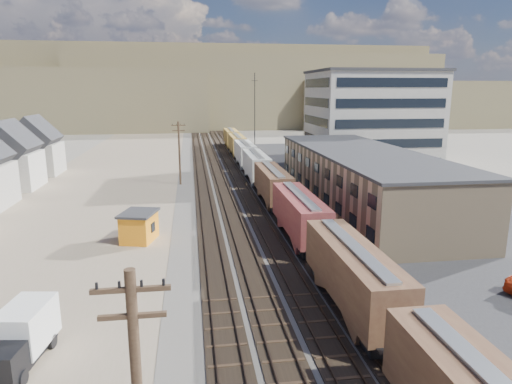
{
  "coord_description": "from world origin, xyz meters",
  "views": [
    {
      "loc": [
        -6.73,
        -30.1,
        14.81
      ],
      "look_at": [
        0.75,
        21.85,
        3.0
      ],
      "focal_mm": 32.0,
      "sensor_mm": 36.0,
      "label": 1
    }
  ],
  "objects": [
    {
      "name": "hills_north",
      "position": [
        0.17,
        167.92,
        14.1
      ],
      "size": [
        265.0,
        80.0,
        32.0
      ],
      "color": "brown",
      "rests_on": "ground"
    },
    {
      "name": "dirt_yard",
      "position": [
        -20.0,
        40.0,
        0.01
      ],
      "size": [
        24.0,
        180.0,
        0.03
      ],
      "primitive_type": "cube",
      "color": "#817259",
      "rests_on": "ground"
    },
    {
      "name": "freight_train",
      "position": [
        3.8,
        35.36,
        2.79
      ],
      "size": [
        3.0,
        119.74,
        4.46
      ],
      "color": "black",
      "rests_on": "ground"
    },
    {
      "name": "warehouse",
      "position": [
        14.98,
        25.0,
        3.65
      ],
      "size": [
        12.4,
        40.4,
        7.25
      ],
      "color": "tan",
      "rests_on": "ground"
    },
    {
      "name": "maintenance_shed",
      "position": [
        -12.06,
        14.64,
        1.53
      ],
      "size": [
        4.11,
        4.76,
        2.99
      ],
      "color": "orange",
      "rests_on": "ground"
    },
    {
      "name": "parked_car_blue",
      "position": [
        25.29,
        57.24,
        0.76
      ],
      "size": [
        4.28,
        6.04,
        1.53
      ],
      "primitive_type": "imported",
      "rotation": [
        0.0,
        0.0,
        0.35
      ],
      "color": "navy",
      "rests_on": "ground"
    },
    {
      "name": "office_tower",
      "position": [
        27.95,
        54.95,
        9.26
      ],
      "size": [
        22.6,
        18.6,
        18.45
      ],
      "color": "#9E998E",
      "rests_on": "ground"
    },
    {
      "name": "asphalt_lot",
      "position": [
        22.0,
        35.0,
        0.02
      ],
      "size": [
        26.0,
        120.0,
        0.04
      ],
      "primitive_type": "cube",
      "color": "#232326",
      "rests_on": "ground"
    },
    {
      "name": "ballast_bed",
      "position": [
        0.0,
        50.0,
        0.03
      ],
      "size": [
        18.0,
        200.0,
        0.06
      ],
      "primitive_type": "cube",
      "color": "#4C4742",
      "rests_on": "ground"
    },
    {
      "name": "parked_car_far",
      "position": [
        28.99,
        46.1,
        0.75
      ],
      "size": [
        2.79,
        4.69,
        1.5
      ],
      "primitive_type": "imported",
      "rotation": [
        0.0,
        0.0,
        -0.25
      ],
      "color": "silver",
      "rests_on": "ground"
    },
    {
      "name": "rail_tracks",
      "position": [
        -0.55,
        50.0,
        0.11
      ],
      "size": [
        11.4,
        200.0,
        0.24
      ],
      "color": "black",
      "rests_on": "ground"
    },
    {
      "name": "utility_pole_north",
      "position": [
        -8.5,
        42.0,
        5.3
      ],
      "size": [
        2.2,
        0.32,
        10.0
      ],
      "color": "#382619",
      "rests_on": "ground"
    },
    {
      "name": "box_truck",
      "position": [
        -16.29,
        -5.81,
        1.55
      ],
      "size": [
        2.9,
        5.94,
        3.04
      ],
      "color": "silver",
      "rests_on": "ground"
    },
    {
      "name": "ground",
      "position": [
        0.0,
        0.0,
        0.0
      ],
      "size": [
        300.0,
        300.0,
        0.0
      ],
      "primitive_type": "plane",
      "color": "#6B6356",
      "rests_on": "ground"
    },
    {
      "name": "radio_mast",
      "position": [
        6.0,
        60.0,
        9.12
      ],
      "size": [
        1.2,
        0.16,
        18.0
      ],
      "color": "black",
      "rests_on": "ground"
    }
  ]
}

